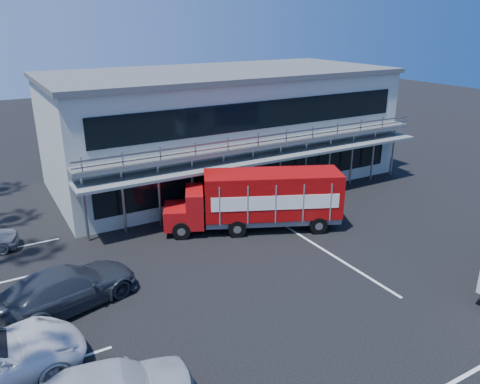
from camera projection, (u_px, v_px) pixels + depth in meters
ground at (329, 288)px, 19.13m from camera, size 120.00×120.00×0.00m
building at (222, 126)px, 31.42m from camera, size 22.40×12.00×7.30m
red_truck at (260, 198)px, 24.12m from camera, size 9.10×5.65×3.05m
parked_car_d at (66, 288)px, 17.64m from camera, size 5.89×3.63×1.59m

